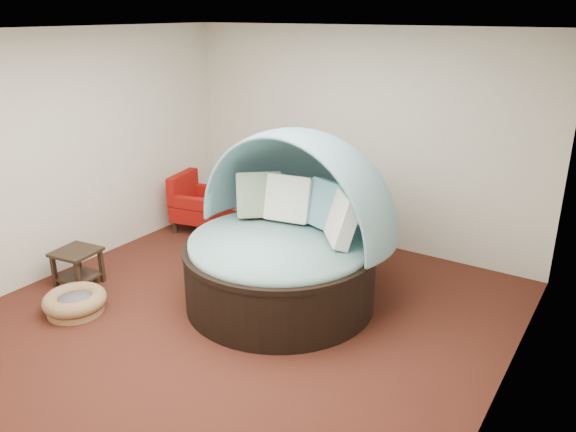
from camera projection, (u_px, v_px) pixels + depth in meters
The scene contains 9 objects.
floor at pixel (244, 316), 5.79m from camera, with size 5.00×5.00×0.00m, color #4C2115.
wall_back at pixel (358, 138), 7.28m from camera, with size 5.00×5.00×0.00m, color beige.
wall_left at pixel (71, 152), 6.59m from camera, with size 5.00×5.00×0.00m, color beige.
wall_right at pixel (516, 242), 4.03m from camera, with size 5.00×5.00×0.00m, color beige.
ceiling at pixel (235, 31), 4.83m from camera, with size 5.00×5.00×0.00m, color white.
canopy_daybed at pixel (287, 225), 5.86m from camera, with size 2.29×2.19×1.86m.
pet_basket at pixel (75, 302), 5.82m from camera, with size 0.68×0.68×0.22m.
red_armchair at pixel (197, 204), 7.99m from camera, with size 0.81×0.81×0.80m.
side_table at pixel (77, 263), 6.35m from camera, with size 0.50×0.50×0.43m.
Camera 1 is at (3.15, -4.01, 2.97)m, focal length 35.00 mm.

